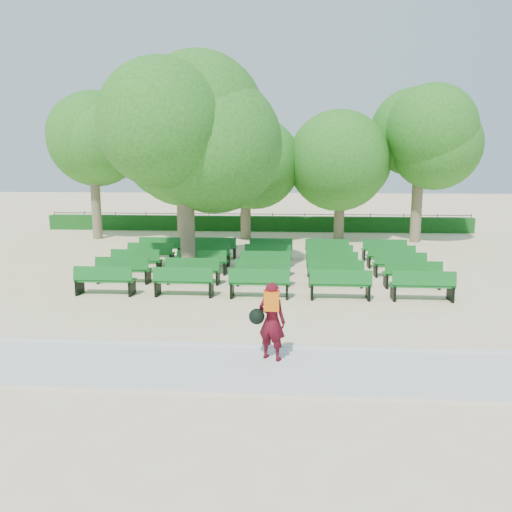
{
  "coord_description": "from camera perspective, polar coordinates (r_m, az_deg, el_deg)",
  "views": [
    {
      "loc": [
        2.27,
        -16.48,
        3.87
      ],
      "look_at": [
        1.12,
        -1.0,
        1.1
      ],
      "focal_mm": 35.0,
      "sensor_mm": 36.0,
      "label": 1
    }
  ],
  "objects": [
    {
      "name": "person",
      "position": [
        9.98,
        1.68,
        -7.32
      ],
      "size": [
        0.8,
        0.58,
        1.58
      ],
      "rotation": [
        0.0,
        0.0,
        2.73
      ],
      "color": "#4D0B16",
      "rests_on": "ground"
    },
    {
      "name": "ground",
      "position": [
        17.08,
        -3.49,
        -3.0
      ],
      "size": [
        120.0,
        120.0,
        0.0
      ],
      "primitive_type": "plane",
      "color": "beige"
    },
    {
      "name": "paving",
      "position": [
        10.11,
        -9.25,
        -12.33
      ],
      "size": [
        30.0,
        2.2,
        0.06
      ],
      "primitive_type": "cube",
      "color": "silver",
      "rests_on": "ground"
    },
    {
      "name": "tree_line",
      "position": [
        26.86,
        -0.63,
        1.83
      ],
      "size": [
        21.8,
        6.8,
        7.04
      ],
      "primitive_type": null,
      "color": "#2A721E",
      "rests_on": "ground"
    },
    {
      "name": "curb",
      "position": [
        11.15,
        -7.87,
        -10.01
      ],
      "size": [
        30.0,
        0.12,
        0.1
      ],
      "primitive_type": "cube",
      "color": "silver",
      "rests_on": "ground"
    },
    {
      "name": "hedge",
      "position": [
        30.75,
        0.0,
        3.73
      ],
      "size": [
        26.0,
        0.7,
        0.9
      ],
      "primitive_type": "cube",
      "color": "#144E16",
      "rests_on": "ground"
    },
    {
      "name": "fence",
      "position": [
        31.2,
        0.06,
        2.99
      ],
      "size": [
        26.0,
        0.1,
        1.02
      ],
      "primitive_type": null,
      "color": "black",
      "rests_on": "ground"
    },
    {
      "name": "tree_among",
      "position": [
        17.97,
        -8.07,
        13.49
      ],
      "size": [
        5.45,
        5.45,
        7.43
      ],
      "color": "brown",
      "rests_on": "ground"
    },
    {
      "name": "bench_array",
      "position": [
        18.19,
        1.22,
        -1.87
      ],
      "size": [
        1.86,
        0.71,
        1.15
      ],
      "rotation": [
        0.0,
        0.0,
        0.08
      ],
      "color": "#10601C",
      "rests_on": "ground"
    }
  ]
}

